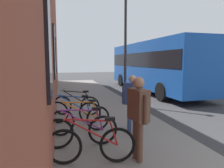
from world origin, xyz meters
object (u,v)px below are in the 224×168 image
Objects in this scene: bicycle_beside_lamp at (74,112)px; city_bus at (153,64)px; bicycle_nearest_sign at (81,131)px; pedestrian_crossing_street at (132,98)px; bicycle_leaning_wall at (91,144)px; pedestrian_by_facade at (138,110)px; street_lamp at (125,36)px; bicycle_mid_rack at (76,105)px; bicycle_far_end at (81,119)px.

city_bus reaches higher than bicycle_beside_lamp.
pedestrian_crossing_street reaches higher than bicycle_nearest_sign.
bicycle_nearest_sign is 0.17× the size of city_bus.
bicycle_leaning_wall is 1.15m from pedestrian_by_facade.
street_lamp reaches higher than bicycle_beside_lamp.
street_lamp is (5.37, -2.47, 2.76)m from bicycle_leaning_wall.
bicycle_mid_rack is at bearing -0.12° from bicycle_leaning_wall.
street_lamp reaches higher than bicycle_leaning_wall.
bicycle_beside_lamp is 8.90m from city_bus.
pedestrian_by_facade is 6.05m from street_lamp.
pedestrian_by_facade is at bearing 152.55° from city_bus.
bicycle_far_end is 0.94m from bicycle_beside_lamp.
pedestrian_by_facade is at bearing -95.85° from bicycle_leaning_wall.
bicycle_nearest_sign is at bearing 112.31° from pedestrian_crossing_street.
bicycle_nearest_sign is 1.05× the size of bicycle_mid_rack.
bicycle_mid_rack is 1.04× the size of pedestrian_crossing_street.
street_lamp is at bearing -24.69° from bicycle_leaning_wall.
bicycle_far_end is at bearing 145.31° from street_lamp.
city_bus is 5.24m from street_lamp.
city_bus is at bearing -35.12° from bicycle_nearest_sign.
bicycle_far_end is 1.04× the size of bicycle_mid_rack.
pedestrian_by_facade is (-1.87, -0.96, 0.66)m from bicycle_far_end.
bicycle_beside_lamp is at bearing 7.52° from bicycle_far_end.
city_bus is (6.50, -5.92, 1.41)m from bicycle_beside_lamp.
bicycle_far_end is 2.20m from pedestrian_by_facade.
pedestrian_crossing_street is (-1.23, -1.54, 0.61)m from bicycle_beside_lamp.
bicycle_nearest_sign is at bearing 177.74° from bicycle_mid_rack.
city_bus is at bearing -40.72° from street_lamp.
bicycle_nearest_sign is 1.09× the size of pedestrian_crossing_street.
bicycle_mid_rack is at bearing -8.71° from bicycle_beside_lamp.
pedestrian_by_facade is at bearing 163.84° from pedestrian_crossing_street.
bicycle_far_end is (0.92, -0.08, 0.00)m from bicycle_nearest_sign.
bicycle_far_end is 1.02× the size of pedestrian_by_facade.
street_lamp is (1.66, -2.46, 2.76)m from bicycle_mid_rack.
pedestrian_crossing_street reaches higher than bicycle_mid_rack.
city_bus is 6.47× the size of pedestrian_crossing_street.
pedestrian_crossing_street reaches higher than bicycle_beside_lamp.
pedestrian_by_facade is (-9.30, 4.83, -0.75)m from city_bus.
street_lamp is at bearing -55.94° from bicycle_mid_rack.
city_bus is at bearing -32.08° from bicycle_leaning_wall.
pedestrian_by_facade is (-2.80, -1.08, 0.66)m from bicycle_beside_lamp.
bicycle_beside_lamp is 3.07m from pedestrian_by_facade.
pedestrian_by_facade is 0.32× the size of street_lamp.
city_bus reaches higher than bicycle_nearest_sign.
street_lamp is at bearing 139.28° from city_bus.
city_bus reaches higher than pedestrian_by_facade.
pedestrian_crossing_street is (0.61, -1.50, 0.61)m from bicycle_nearest_sign.
bicycle_beside_lamp is 0.16× the size of city_bus.
pedestrian_by_facade reaches higher than bicycle_far_end.
pedestrian_crossing_street is at bearing -128.73° from bicycle_beside_lamp.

